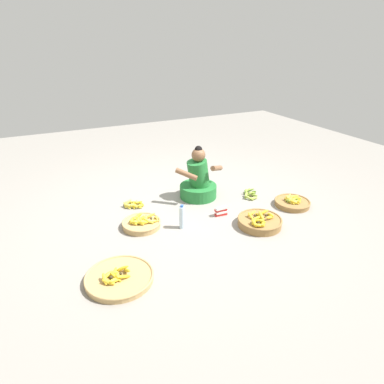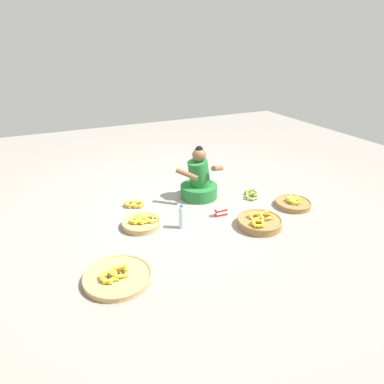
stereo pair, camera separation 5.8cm
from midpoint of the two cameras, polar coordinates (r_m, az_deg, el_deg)
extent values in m
plane|color=gray|center=(4.42, -0.72, -3.13)|extent=(10.00, 10.00, 0.00)
cylinder|color=#237233|center=(4.75, 1.52, 0.17)|extent=(0.52, 0.52, 0.18)
cylinder|color=#237233|center=(4.65, 1.56, 3.21)|extent=(0.36, 0.31, 0.40)
sphere|color=brown|center=(4.56, 1.59, 6.33)|extent=(0.19, 0.19, 0.19)
sphere|color=black|center=(4.53, 1.61, 7.24)|extent=(0.10, 0.10, 0.10)
cylinder|color=brown|center=(4.42, -0.50, 3.06)|extent=(0.27, 0.26, 0.16)
cylinder|color=brown|center=(4.64, 4.71, 4.05)|extent=(0.28, 0.25, 0.16)
cylinder|color=tan|center=(3.31, -12.06, -14.08)|extent=(0.63, 0.63, 0.05)
torus|color=tan|center=(3.29, -12.10, -13.72)|extent=(0.65, 0.65, 0.02)
ellipsoid|color=gold|center=(3.29, -10.83, -12.90)|extent=(0.05, 0.15, 0.09)
ellipsoid|color=gold|center=(3.32, -11.64, -12.57)|extent=(0.14, 0.09, 0.09)
ellipsoid|color=gold|center=(3.29, -12.94, -13.22)|extent=(0.10, 0.14, 0.06)
ellipsoid|color=gold|center=(3.24, -12.70, -13.85)|extent=(0.10, 0.14, 0.07)
ellipsoid|color=gold|center=(3.22, -11.36, -13.87)|extent=(0.15, 0.06, 0.08)
sphere|color=#382D19|center=(3.27, -11.86, -13.35)|extent=(0.03, 0.03, 0.03)
ellipsoid|color=yellow|center=(3.24, -12.41, -13.67)|extent=(0.05, 0.14, 0.09)
ellipsoid|color=yellow|center=(3.29, -13.29, -13.28)|extent=(0.14, 0.08, 0.07)
ellipsoid|color=yellow|center=(3.28, -14.03, -13.46)|extent=(0.14, 0.09, 0.06)
ellipsoid|color=yellow|center=(3.23, -14.46, -14.03)|extent=(0.04, 0.13, 0.09)
ellipsoid|color=yellow|center=(3.20, -13.88, -14.53)|extent=(0.13, 0.11, 0.06)
ellipsoid|color=yellow|center=(3.20, -12.75, -14.29)|extent=(0.14, 0.10, 0.08)
sphere|color=#382D19|center=(3.24, -13.43, -13.89)|extent=(0.04, 0.04, 0.04)
cylinder|color=olive|center=(4.72, 17.18, -1.99)|extent=(0.46, 0.46, 0.06)
torus|color=olive|center=(4.71, 17.23, -1.64)|extent=(0.48, 0.48, 0.02)
ellipsoid|color=yellow|center=(4.73, 18.10, -1.12)|extent=(0.06, 0.16, 0.09)
ellipsoid|color=yellow|center=(4.76, 17.26, -0.90)|extent=(0.15, 0.12, 0.08)
ellipsoid|color=yellow|center=(4.72, 16.56, -1.02)|extent=(0.16, 0.10, 0.08)
ellipsoid|color=yellow|center=(4.66, 16.65, -1.34)|extent=(0.05, 0.16, 0.10)
ellipsoid|color=yellow|center=(4.64, 17.71, -1.69)|extent=(0.17, 0.08, 0.07)
ellipsoid|color=yellow|center=(4.67, 18.07, -1.62)|extent=(0.17, 0.08, 0.06)
sphere|color=#382D19|center=(4.70, 17.35, -1.31)|extent=(0.03, 0.03, 0.03)
ellipsoid|color=yellow|center=(4.76, 17.45, -1.04)|extent=(0.03, 0.12, 0.07)
ellipsoid|color=yellow|center=(4.77, 16.78, -0.92)|extent=(0.13, 0.08, 0.05)
ellipsoid|color=yellow|center=(4.74, 16.37, -1.02)|extent=(0.13, 0.07, 0.05)
ellipsoid|color=yellow|center=(4.68, 16.55, -1.39)|extent=(0.06, 0.13, 0.05)
ellipsoid|color=yellow|center=(4.68, 17.23, -1.42)|extent=(0.13, 0.06, 0.07)
ellipsoid|color=yellow|center=(4.70, 17.54, -1.35)|extent=(0.13, 0.07, 0.07)
sphere|color=#382D19|center=(4.72, 16.95, -1.17)|extent=(0.03, 0.03, 0.03)
ellipsoid|color=#8CAD38|center=(4.72, 17.56, -1.27)|extent=(0.05, 0.13, 0.06)
ellipsoid|color=#8CAD38|center=(4.72, 16.74, -1.18)|extent=(0.13, 0.04, 0.06)
ellipsoid|color=#8CAD38|center=(4.67, 16.47, -1.38)|extent=(0.10, 0.12, 0.06)
ellipsoid|color=#8CAD38|center=(4.63, 17.05, -1.71)|extent=(0.10, 0.11, 0.07)
ellipsoid|color=#8CAD38|center=(4.65, 17.69, -1.65)|extent=(0.13, 0.06, 0.07)
sphere|color=#382D19|center=(4.68, 17.14, -1.45)|extent=(0.03, 0.03, 0.03)
ellipsoid|color=yellow|center=(4.71, 18.07, -1.35)|extent=(0.04, 0.13, 0.08)
ellipsoid|color=yellow|center=(4.73, 17.44, -1.23)|extent=(0.13, 0.10, 0.05)
ellipsoid|color=yellow|center=(4.68, 16.78, -1.44)|extent=(0.12, 0.11, 0.05)
ellipsoid|color=yellow|center=(4.63, 17.03, -1.62)|extent=(0.05, 0.13, 0.08)
ellipsoid|color=yellow|center=(4.62, 17.60, -1.79)|extent=(0.13, 0.10, 0.08)
ellipsoid|color=yellow|center=(4.67, 18.22, -1.61)|extent=(0.12, 0.11, 0.07)
sphere|color=#382D19|center=(4.68, 17.50, -1.52)|extent=(0.03, 0.03, 0.03)
cylinder|color=tan|center=(4.08, -8.24, -5.43)|extent=(0.45, 0.45, 0.07)
torus|color=tan|center=(4.07, -8.26, -5.03)|extent=(0.47, 0.47, 0.02)
ellipsoid|color=yellow|center=(4.08, -5.72, -4.35)|extent=(0.05, 0.15, 0.07)
ellipsoid|color=yellow|center=(4.12, -6.78, -4.00)|extent=(0.15, 0.05, 0.08)
ellipsoid|color=yellow|center=(4.08, -7.51, -4.45)|extent=(0.09, 0.14, 0.07)
ellipsoid|color=yellow|center=(4.02, -7.04, -4.86)|extent=(0.12, 0.13, 0.08)
ellipsoid|color=yellow|center=(4.02, -6.19, -4.90)|extent=(0.15, 0.05, 0.06)
sphere|color=#382D19|center=(4.07, -6.61, -4.50)|extent=(0.03, 0.03, 0.03)
ellipsoid|color=yellow|center=(4.10, -7.74, -4.32)|extent=(0.04, 0.14, 0.06)
ellipsoid|color=yellow|center=(4.13, -8.85, -4.01)|extent=(0.14, 0.05, 0.09)
ellipsoid|color=yellow|center=(4.06, -9.26, -4.69)|extent=(0.07, 0.14, 0.07)
ellipsoid|color=yellow|center=(4.03, -8.30, -4.85)|extent=(0.14, 0.04, 0.06)
sphere|color=#382D19|center=(4.08, -8.53, -4.44)|extent=(0.04, 0.04, 0.04)
ellipsoid|color=yellow|center=(4.06, -8.54, -4.62)|extent=(0.04, 0.12, 0.07)
ellipsoid|color=yellow|center=(4.08, -8.84, -4.44)|extent=(0.11, 0.11, 0.07)
ellipsoid|color=yellow|center=(4.09, -9.42, -4.40)|extent=(0.12, 0.04, 0.08)
ellipsoid|color=yellow|center=(4.06, -9.89, -4.75)|extent=(0.09, 0.12, 0.06)
ellipsoid|color=yellow|center=(4.02, -9.63, -5.08)|extent=(0.10, 0.12, 0.07)
ellipsoid|color=yellow|center=(4.01, -9.00, -5.03)|extent=(0.12, 0.04, 0.08)
ellipsoid|color=yellow|center=(4.03, -8.54, -4.89)|extent=(0.10, 0.12, 0.06)
sphere|color=#382D19|center=(4.05, -9.21, -4.76)|extent=(0.04, 0.04, 0.04)
ellipsoid|color=yellow|center=(4.05, -7.48, -4.66)|extent=(0.05, 0.12, 0.06)
ellipsoid|color=yellow|center=(4.08, -8.22, -4.45)|extent=(0.12, 0.06, 0.07)
ellipsoid|color=yellow|center=(4.05, -8.83, -4.72)|extent=(0.09, 0.12, 0.08)
ellipsoid|color=yellow|center=(4.00, -8.49, -5.09)|extent=(0.11, 0.11, 0.08)
ellipsoid|color=yellow|center=(3.99, -7.82, -5.04)|extent=(0.12, 0.06, 0.08)
sphere|color=#382D19|center=(4.03, -8.13, -4.79)|extent=(0.03, 0.03, 0.03)
cylinder|color=olive|center=(4.13, 11.83, -5.19)|extent=(0.52, 0.52, 0.09)
torus|color=olive|center=(4.10, 11.89, -4.65)|extent=(0.54, 0.54, 0.02)
ellipsoid|color=yellow|center=(4.17, 13.65, -3.89)|extent=(0.06, 0.15, 0.07)
ellipsoid|color=yellow|center=(4.19, 12.51, -3.53)|extent=(0.15, 0.06, 0.09)
ellipsoid|color=yellow|center=(4.11, 12.12, -4.05)|extent=(0.05, 0.15, 0.09)
ellipsoid|color=yellow|center=(4.11, 13.55, -4.32)|extent=(0.15, 0.07, 0.07)
sphere|color=#382D19|center=(4.14, 12.88, -4.01)|extent=(0.03, 0.03, 0.03)
ellipsoid|color=yellow|center=(4.15, 11.67, -3.93)|extent=(0.04, 0.13, 0.06)
ellipsoid|color=yellow|center=(4.16, 10.50, -3.73)|extent=(0.13, 0.05, 0.06)
ellipsoid|color=yellow|center=(4.09, 10.37, -4.16)|extent=(0.03, 0.13, 0.07)
ellipsoid|color=yellow|center=(4.09, 11.58, -4.38)|extent=(0.13, 0.06, 0.05)
sphere|color=#382D19|center=(4.12, 11.02, -4.04)|extent=(0.03, 0.03, 0.03)
ellipsoid|color=gold|center=(4.01, 12.14, -5.02)|extent=(0.07, 0.13, 0.06)
ellipsoid|color=gold|center=(4.01, 11.61, -4.88)|extent=(0.13, 0.10, 0.06)
ellipsoid|color=gold|center=(3.98, 10.88, -5.02)|extent=(0.13, 0.11, 0.08)
ellipsoid|color=gold|center=(3.94, 10.93, -5.34)|extent=(0.05, 0.13, 0.08)
ellipsoid|color=gold|center=(3.92, 11.88, -5.69)|extent=(0.13, 0.07, 0.06)
ellipsoid|color=gold|center=(3.96, 12.41, -5.41)|extent=(0.12, 0.12, 0.06)
sphere|color=#382D19|center=(3.97, 11.63, -5.24)|extent=(0.03, 0.03, 0.03)
ellipsoid|color=yellow|center=(4.61, -9.30, -1.74)|extent=(0.07, 0.15, 0.09)
ellipsoid|color=yellow|center=(4.64, -9.56, -1.69)|extent=(0.12, 0.14, 0.07)
ellipsoid|color=yellow|center=(4.63, -10.50, -1.72)|extent=(0.15, 0.09, 0.08)
ellipsoid|color=yellow|center=(4.60, -10.80, -2.07)|extent=(0.08, 0.15, 0.07)
ellipsoid|color=yellow|center=(4.55, -10.61, -2.22)|extent=(0.10, 0.15, 0.09)
ellipsoid|color=yellow|center=(4.53, -9.90, -2.30)|extent=(0.15, 0.06, 0.09)
ellipsoid|color=yellow|center=(4.54, -9.44, -2.17)|extent=(0.15, 0.10, 0.09)
sphere|color=#382D19|center=(4.59, -10.00, -2.03)|extent=(0.03, 0.03, 0.03)
ellipsoid|color=yellow|center=(4.58, -8.19, -1.96)|extent=(0.05, 0.14, 0.06)
ellipsoid|color=yellow|center=(4.62, -8.77, -1.76)|extent=(0.14, 0.09, 0.07)
ellipsoid|color=yellow|center=(4.60, -9.41, -1.89)|extent=(0.14, 0.10, 0.07)
ellipsoid|color=yellow|center=(4.55, -9.59, -2.29)|extent=(0.03, 0.14, 0.06)
ellipsoid|color=yellow|center=(4.51, -8.87, -2.41)|extent=(0.14, 0.07, 0.08)
ellipsoid|color=yellow|center=(4.53, -8.26, -2.22)|extent=(0.13, 0.11, 0.08)
sphere|color=#382D19|center=(4.56, -8.87, -2.12)|extent=(0.03, 0.03, 0.03)
ellipsoid|color=olive|center=(4.95, 11.01, 0.01)|extent=(0.05, 0.14, 0.08)
ellipsoid|color=olive|center=(4.98, 10.28, 0.22)|extent=(0.14, 0.09, 0.08)
ellipsoid|color=olive|center=(4.97, 9.82, 0.12)|extent=(0.14, 0.06, 0.07)
ellipsoid|color=olive|center=(4.93, 9.64, -0.06)|extent=(0.11, 0.13, 0.07)
ellipsoid|color=olive|center=(4.88, 9.89, -0.27)|extent=(0.06, 0.14, 0.08)
ellipsoid|color=olive|center=(4.88, 10.67, -0.39)|extent=(0.14, 0.05, 0.08)
ellipsoid|color=olive|center=(4.91, 11.05, -0.22)|extent=(0.13, 0.10, 0.09)
sphere|color=#382D19|center=(4.93, 10.36, -0.15)|extent=(0.03, 0.03, 0.03)
ellipsoid|color=#9EB747|center=(4.85, 10.99, -0.62)|extent=(0.05, 0.15, 0.07)
ellipsoid|color=#9EB747|center=(4.86, 10.19, -0.40)|extent=(0.15, 0.08, 0.09)
ellipsoid|color=#9EB747|center=(4.80, 9.65, -0.67)|extent=(0.12, 0.14, 0.08)
ellipsoid|color=#9EB747|center=(4.75, 10.18, -1.06)|extent=(0.12, 0.14, 0.08)
ellipsoid|color=#9EB747|center=(4.77, 10.96, -1.10)|extent=(0.15, 0.06, 0.06)
sphere|color=#382D19|center=(4.81, 10.42, -0.80)|extent=(0.03, 0.03, 0.03)
cylinder|color=silver|center=(3.96, -1.35, -4.35)|extent=(0.07, 0.07, 0.28)
cylinder|color=#2D59B7|center=(3.89, -1.37, -2.40)|extent=(0.04, 0.04, 0.02)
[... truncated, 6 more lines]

